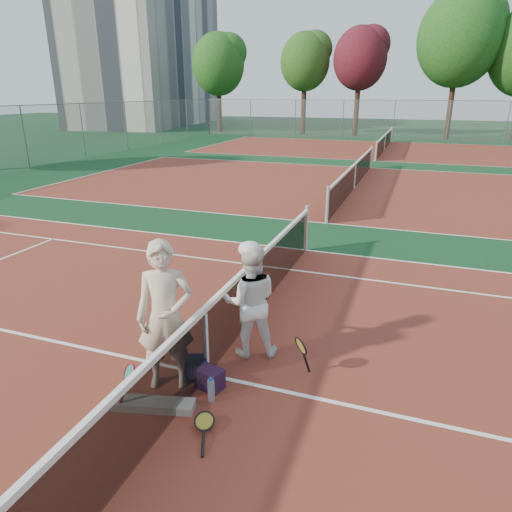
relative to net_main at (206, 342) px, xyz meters
The scene contains 22 objects.
ground 0.51m from the net_main, ahead, with size 130.00×130.00×0.00m, color #0F371B.
court_main 0.51m from the net_main, ahead, with size 23.77×10.97×0.01m, color maroon.
court_far_a 13.51m from the net_main, 90.00° to the left, with size 23.77×10.97×0.01m, color maroon.
court_far_b 27.00m from the net_main, 90.00° to the left, with size 23.77×10.97×0.01m, color maroon.
net_main is the anchor object (origin of this frame).
net_far_a 13.50m from the net_main, 90.00° to the left, with size 0.10×10.98×1.02m, color black, non-canonical shape.
net_far_b 27.00m from the net_main, 90.00° to the left, with size 0.10×10.98×1.02m, color black, non-canonical shape.
fence_back 34.01m from the net_main, 90.00° to the left, with size 32.00×0.06×3.00m, color slate, non-canonical shape.
apartment_block 52.62m from the net_main, 122.47° to the left, with size 10.00×22.00×15.00m, color beige.
player_a 0.69m from the net_main, 139.00° to the right, with size 0.72×0.47×1.96m, color beige.
player_b 0.87m from the net_main, 64.41° to the left, with size 0.80×0.62×1.65m, color white.
racket_red 1.08m from the net_main, 124.00° to the right, with size 0.27×0.27×0.56m, color maroon, non-canonical shape.
racket_black_held 1.27m from the net_main, 19.89° to the left, with size 0.23×0.27×0.58m, color black, non-canonical shape.
racket_spare 1.12m from the net_main, 66.22° to the right, with size 0.60×0.27×0.13m, color black, non-canonical shape.
sports_bag_navy 0.41m from the net_main, 151.79° to the right, with size 0.35×0.24×0.28m, color black.
sports_bag_purple 0.47m from the net_main, 57.73° to the right, with size 0.34×0.23×0.28m, color black.
net_cover_canvas 1.01m from the net_main, 110.47° to the right, with size 1.01×0.23×0.11m, color slate.
water_bottle 0.67m from the net_main, 59.20° to the right, with size 0.09×0.09×0.30m, color #AAC4D7.
tree_back_0 40.52m from the net_main, 113.75° to the left, with size 4.81×4.81×8.77m.
tree_back_1 38.45m from the net_main, 102.30° to the left, with size 4.27×4.27×8.54m.
tree_back_maroon 37.62m from the net_main, 95.21° to the left, with size 4.44×4.44×8.78m.
tree_back_3 37.57m from the net_main, 83.66° to the left, with size 6.28×6.28×11.08m.
Camera 1 is at (2.39, -4.72, 3.61)m, focal length 32.00 mm.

